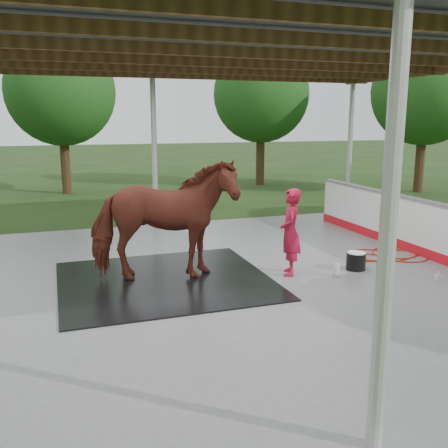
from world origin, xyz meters
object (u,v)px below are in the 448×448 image
object	(u,v)px
handler	(290,232)
wash_bucket	(356,261)
horse	(163,221)
dasher_board	(429,231)

from	to	relation	value
handler	wash_bucket	xyz separation A→B (m)	(1.29, -0.15, -0.61)
horse	handler	distance (m)	2.26
dasher_board	wash_bucket	xyz separation A→B (m)	(-1.84, -0.24, -0.37)
handler	horse	bearing A→B (deg)	-76.24
handler	wash_bucket	world-z (taller)	handler
horse	handler	bearing A→B (deg)	-89.55
dasher_board	handler	size ratio (longest dim) A/B	5.14
horse	wash_bucket	distance (m)	3.65
wash_bucket	horse	bearing A→B (deg)	171.91
wash_bucket	dasher_board	bearing A→B (deg)	7.46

